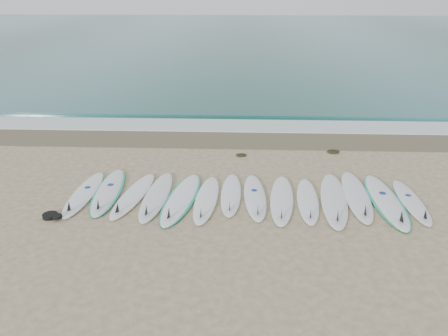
{
  "coord_description": "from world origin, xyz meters",
  "views": [
    {
      "loc": [
        -0.09,
        -9.14,
        4.68
      ],
      "look_at": [
        -0.5,
        0.84,
        0.4
      ],
      "focal_mm": 35.0,
      "sensor_mm": 36.0,
      "label": 1
    }
  ],
  "objects_px": {
    "surfboard_0": "(83,194)",
    "leash_coil": "(52,216)",
    "surfboard_13": "(412,202)",
    "surfboard_7": "(255,197)"
  },
  "relations": [
    {
      "from": "surfboard_0",
      "to": "leash_coil",
      "type": "distance_m",
      "value": 1.08
    },
    {
      "from": "surfboard_13",
      "to": "leash_coil",
      "type": "xyz_separation_m",
      "value": [
        -7.96,
        -0.96,
        -0.0
      ]
    },
    {
      "from": "surfboard_13",
      "to": "leash_coil",
      "type": "height_order",
      "value": "surfboard_13"
    },
    {
      "from": "surfboard_0",
      "to": "leash_coil",
      "type": "relative_size",
      "value": 5.38
    },
    {
      "from": "surfboard_0",
      "to": "leash_coil",
      "type": "height_order",
      "value": "surfboard_0"
    },
    {
      "from": "surfboard_0",
      "to": "leash_coil",
      "type": "xyz_separation_m",
      "value": [
        -0.33,
        -1.03,
        -0.01
      ]
    },
    {
      "from": "leash_coil",
      "to": "surfboard_0",
      "type": "bearing_deg",
      "value": 72.31
    },
    {
      "from": "surfboard_7",
      "to": "surfboard_13",
      "type": "height_order",
      "value": "surfboard_7"
    },
    {
      "from": "surfboard_0",
      "to": "surfboard_13",
      "type": "distance_m",
      "value": 7.63
    },
    {
      "from": "surfboard_13",
      "to": "surfboard_0",
      "type": "bearing_deg",
      "value": -179.51
    }
  ]
}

